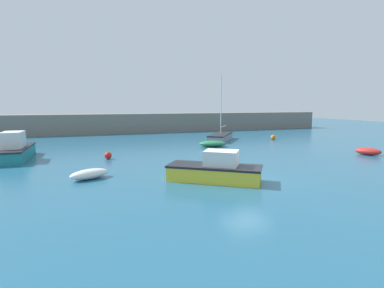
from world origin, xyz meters
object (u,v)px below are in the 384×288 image
open_tender_yellow (213,144)px  motorboat_grey_hull (216,170)px  fishing_dinghy_green (89,174)px  sailboat_tall_mast (221,137)px  mooring_buoy_red (108,155)px  dinghy_near_pier (368,151)px  mooring_buoy_orange (273,137)px  motorboat_with_cabin (15,150)px

open_tender_yellow → motorboat_grey_hull: motorboat_grey_hull is taller
fishing_dinghy_green → motorboat_grey_hull: 7.23m
motorboat_grey_hull → open_tender_yellow: bearing=-77.2°
open_tender_yellow → motorboat_grey_hull: bearing=87.6°
sailboat_tall_mast → mooring_buoy_red: size_ratio=13.56×
motorboat_grey_hull → dinghy_near_pier: bearing=-131.4°
mooring_buoy_red → mooring_buoy_orange: (19.73, 6.74, 0.01)m
motorboat_grey_hull → sailboat_tall_mast: bearing=-80.2°
open_tender_yellow → dinghy_near_pier: bearing=159.7°
dinghy_near_pier → motorboat_grey_hull: motorboat_grey_hull is taller
fishing_dinghy_green → mooring_buoy_orange: mooring_buoy_orange is taller
motorboat_grey_hull → mooring_buoy_orange: 21.43m
motorboat_with_cabin → mooring_buoy_orange: 26.95m
fishing_dinghy_green → motorboat_with_cabin: 9.95m
mooring_buoy_orange → mooring_buoy_red: bearing=-161.1°
mooring_buoy_red → sailboat_tall_mast: bearing=31.0°
dinghy_near_pier → motorboat_with_cabin: motorboat_with_cabin is taller
mooring_buoy_red → motorboat_grey_hull: bearing=-60.0°
motorboat_grey_hull → mooring_buoy_orange: bearing=-97.4°
sailboat_tall_mast → motorboat_with_cabin: (-20.16, -5.82, 0.33)m
motorboat_with_cabin → mooring_buoy_red: size_ratio=10.67×
motorboat_grey_hull → mooring_buoy_orange: size_ratio=9.01×
dinghy_near_pier → motorboat_grey_hull: size_ratio=0.42×
motorboat_with_cabin → motorboat_grey_hull: motorboat_with_cabin is taller
sailboat_tall_mast → mooring_buoy_red: sailboat_tall_mast is taller
sailboat_tall_mast → mooring_buoy_orange: size_ratio=13.00×
fishing_dinghy_green → open_tender_yellow: size_ratio=0.82×
dinghy_near_pier → motorboat_grey_hull: 16.13m
mooring_buoy_orange → motorboat_with_cabin: bearing=-170.3°
dinghy_near_pier → mooring_buoy_red: dinghy_near_pier is taller
dinghy_near_pier → open_tender_yellow: size_ratio=0.74×
motorboat_grey_hull → mooring_buoy_red: bearing=-24.6°
fishing_dinghy_green → mooring_buoy_orange: bearing=-174.0°
sailboat_tall_mast → motorboat_with_cabin: bearing=-37.3°
open_tender_yellow → mooring_buoy_red: bearing=39.2°
fishing_dinghy_green → open_tender_yellow: (11.87, 9.77, 0.02)m
mooring_buoy_orange → sailboat_tall_mast: bearing=168.8°
sailboat_tall_mast → dinghy_near_pier: 15.31m
fishing_dinghy_green → sailboat_tall_mast: sailboat_tall_mast is taller
mooring_buoy_orange → dinghy_near_pier: bearing=-84.5°
motorboat_with_cabin → mooring_buoy_orange: size_ratio=10.24×
dinghy_near_pier → open_tender_yellow: 13.74m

